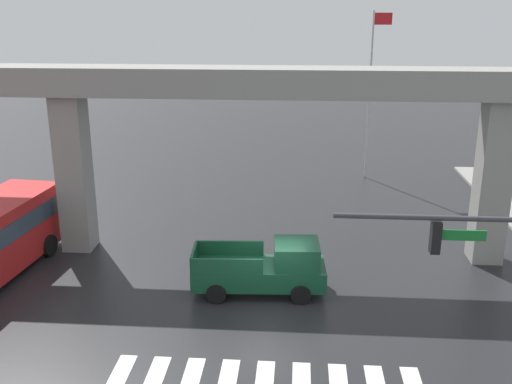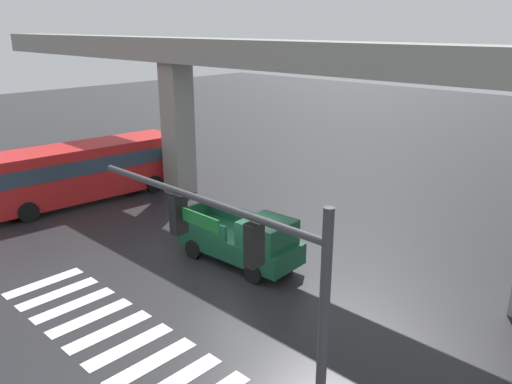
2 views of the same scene
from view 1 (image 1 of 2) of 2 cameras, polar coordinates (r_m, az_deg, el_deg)
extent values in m
plane|color=#232326|center=(22.70, 1.60, -10.56)|extent=(120.00, 120.00, 0.00)
cube|color=silver|center=(18.90, -13.34, -17.41)|extent=(0.55, 2.80, 0.01)
cube|color=silver|center=(18.62, -9.95, -17.76)|extent=(0.55, 2.80, 0.01)
cube|color=gray|center=(24.85, 2.27, 10.55)|extent=(54.02, 2.02, 1.20)
cube|color=gray|center=(27.53, -17.13, 1.68)|extent=(1.30, 1.30, 7.07)
cube|color=gray|center=(26.95, 21.86, 0.86)|extent=(1.30, 1.30, 7.07)
cube|color=#14472D|center=(23.07, 0.27, -7.89)|extent=(5.20, 2.18, 0.80)
cube|color=#14472D|center=(22.75, 3.94, -5.97)|extent=(1.79, 1.84, 0.90)
cube|color=#3F5160|center=(22.78, 5.13, -5.97)|extent=(0.19, 1.67, 0.77)
cube|color=#14472D|center=(23.63, -2.50, -5.42)|extent=(2.65, 0.25, 0.60)
cube|color=#14472D|center=(22.03, -2.77, -7.19)|extent=(2.65, 0.25, 0.60)
cube|color=#14472D|center=(22.95, -6.02, -6.22)|extent=(0.20, 1.75, 0.60)
cylinder|color=black|center=(24.09, 4.10, -7.84)|extent=(0.77, 0.32, 0.76)
cylinder|color=black|center=(22.48, 4.33, -9.81)|extent=(0.77, 0.32, 0.76)
cylinder|color=black|center=(24.13, -3.49, -7.78)|extent=(0.77, 0.32, 0.76)
cylinder|color=black|center=(22.52, -3.85, -9.75)|extent=(0.77, 0.32, 0.76)
cube|color=#2D3D4C|center=(29.39, -20.34, -0.84)|extent=(2.25, 0.29, 1.49)
cylinder|color=black|center=(28.01, -19.39, -4.88)|extent=(0.44, 0.99, 0.96)
cylinder|color=#38383D|center=(15.66, 19.25, -2.44)|extent=(6.40, 0.14, 0.14)
cube|color=black|center=(15.69, 16.94, -4.20)|extent=(0.24, 0.32, 0.84)
sphere|color=orange|center=(15.69, 16.94, -4.20)|extent=(0.17, 0.17, 0.17)
cube|color=#19722D|center=(15.84, 19.45, -3.97)|extent=(1.10, 0.04, 0.28)
cylinder|color=silver|center=(38.10, 10.88, 8.98)|extent=(0.12, 0.12, 10.45)
cube|color=red|center=(37.78, 12.16, 16.04)|extent=(1.10, 0.04, 0.70)
camera|label=2|loc=(14.25, 58.06, 1.85)|focal=35.43mm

